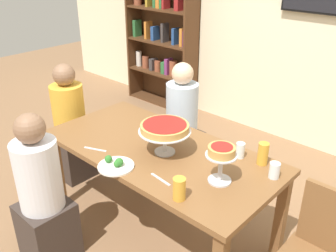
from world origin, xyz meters
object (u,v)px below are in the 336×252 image
at_px(salad_plate_far_diner, 166,128).
at_px(deep_dish_pizza_stand, 165,129).
at_px(water_glass_clear_near, 240,150).
at_px(salad_plate_near_diner, 116,165).
at_px(diner_far_left, 182,129).
at_px(diner_head_west, 71,131).
at_px(water_glass_clear_far, 274,170).
at_px(personal_pizza_stand, 221,156).
at_px(bookshelf, 163,23).
at_px(beer_glass_amber_tall, 179,189).
at_px(beer_glass_amber_short, 263,154).
at_px(diner_near_left, 43,200).
at_px(cutlery_fork_near, 161,179).
at_px(dining_table, 159,159).
at_px(cutlery_knife_near, 95,149).

bearing_deg(salad_plate_far_diner, deep_dish_pizza_stand, -49.07).
height_order(deep_dish_pizza_stand, water_glass_clear_near, deep_dish_pizza_stand).
bearing_deg(water_glass_clear_near, salad_plate_near_diner, -129.01).
relative_size(diner_far_left, diner_head_west, 1.00).
bearing_deg(water_glass_clear_far, diner_far_left, 157.06).
xyz_separation_m(diner_head_west, personal_pizza_stand, (1.74, -0.04, 0.44)).
bearing_deg(diner_far_left, bookshelf, -131.31).
distance_m(beer_glass_amber_tall, beer_glass_amber_short, 0.70).
relative_size(bookshelf, water_glass_clear_near, 19.82).
height_order(bookshelf, salad_plate_near_diner, bookshelf).
bearing_deg(beer_glass_amber_tall, water_glass_clear_far, 62.45).
bearing_deg(diner_near_left, diner_head_west, 45.54).
xyz_separation_m(bookshelf, water_glass_clear_near, (2.36, -1.72, -0.35)).
height_order(diner_head_west, water_glass_clear_near, diner_head_west).
height_order(beer_glass_amber_tall, beer_glass_amber_short, beer_glass_amber_short).
height_order(diner_far_left, diner_near_left, same).
height_order(deep_dish_pizza_stand, salad_plate_far_diner, deep_dish_pizza_stand).
height_order(personal_pizza_stand, cutlery_fork_near, personal_pizza_stand).
bearing_deg(personal_pizza_stand, diner_far_left, 141.44).
distance_m(deep_dish_pizza_stand, salad_plate_far_diner, 0.41).
relative_size(bookshelf, salad_plate_far_diner, 9.11).
distance_m(deep_dish_pizza_stand, water_glass_clear_far, 0.79).
bearing_deg(cutlery_fork_near, dining_table, 141.37).
distance_m(dining_table, water_glass_clear_near, 0.60).
bearing_deg(deep_dish_pizza_stand, diner_far_left, 122.53).
relative_size(beer_glass_amber_tall, water_glass_clear_far, 1.32).
distance_m(diner_near_left, deep_dish_pizza_stand, 0.98).
bearing_deg(salad_plate_near_diner, salad_plate_far_diner, 101.77).
bearing_deg(salad_plate_near_diner, beer_glass_amber_short, 44.96).
distance_m(diner_far_left, deep_dish_pizza_stand, 0.99).
bearing_deg(personal_pizza_stand, beer_glass_amber_tall, -102.83).
relative_size(diner_head_west, water_glass_clear_near, 10.30).
xyz_separation_m(salad_plate_near_diner, water_glass_clear_near, (0.55, 0.67, 0.04)).
bearing_deg(water_glass_clear_far, diner_head_west, -173.47).
bearing_deg(water_glass_clear_near, cutlery_fork_near, -110.67).
distance_m(salad_plate_near_diner, cutlery_knife_near, 0.30).
bearing_deg(water_glass_clear_near, salad_plate_far_diner, -177.98).
height_order(personal_pizza_stand, beer_glass_amber_short, personal_pizza_stand).
relative_size(deep_dish_pizza_stand, personal_pizza_stand, 1.48).
distance_m(bookshelf, water_glass_clear_near, 2.94).
xyz_separation_m(diner_near_left, beer_glass_amber_short, (1.06, 1.08, 0.33)).
relative_size(water_glass_clear_near, cutlery_fork_near, 0.62).
distance_m(water_glass_clear_far, cutlery_fork_near, 0.73).
height_order(diner_head_west, salad_plate_far_diner, diner_head_west).
bearing_deg(diner_head_west, diner_near_left, -44.46).
bearing_deg(deep_dish_pizza_stand, water_glass_clear_far, 17.85).
bearing_deg(cutlery_fork_near, salad_plate_far_diner, 135.75).
xyz_separation_m(diner_near_left, diner_head_west, (-0.77, 0.76, 0.00)).
distance_m(diner_far_left, beer_glass_amber_short, 1.20).
bearing_deg(cutlery_knife_near, cutlery_fork_near, -18.78).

